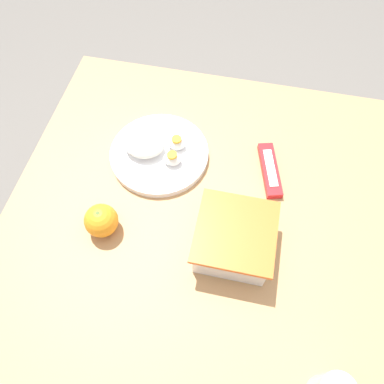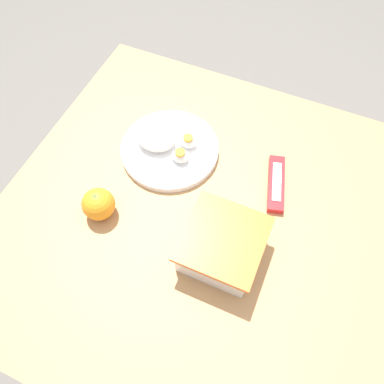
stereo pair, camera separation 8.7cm
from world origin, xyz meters
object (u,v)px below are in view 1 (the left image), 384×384
food_container (234,240)px  rice_plate (157,152)px  orange_fruit (101,221)px  candy_bar (270,170)px

food_container → rice_plate: (0.23, -0.21, -0.02)m
orange_fruit → food_container: bearing=-177.0°
food_container → candy_bar: (-0.06, -0.22, -0.03)m
orange_fruit → candy_bar: (-0.35, -0.23, -0.03)m
orange_fruit → rice_plate: bearing=-106.9°
food_container → candy_bar: food_container is taller
food_container → rice_plate: size_ratio=0.68×
rice_plate → candy_bar: size_ratio=1.57×
orange_fruit → candy_bar: orange_fruit is taller
rice_plate → candy_bar: bearing=-178.3°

